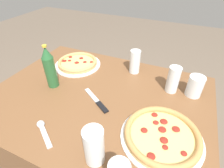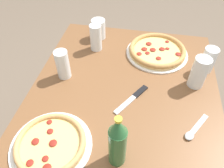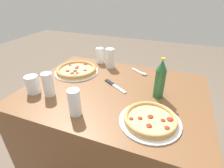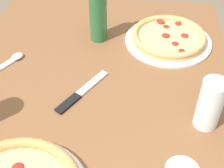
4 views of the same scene
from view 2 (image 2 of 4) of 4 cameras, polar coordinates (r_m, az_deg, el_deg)
The scene contains 11 objects.
table at distance 1.28m, azimuth 2.11°, elevation -15.00°, with size 1.14×0.86×0.75m.
pizza_veggie at distance 1.22m, azimuth 11.71°, elevation 8.50°, with size 0.33×0.33×0.04m.
pizza_margherita at distance 0.85m, azimuth -15.75°, elevation -14.86°, with size 0.30×0.30×0.04m.
glass_red_wine at distance 1.31m, azimuth -3.52°, elevation 13.92°, with size 0.08×0.08×0.11m.
glass_mango_juice at distance 1.16m, azimuth 23.76°, elevation 5.51°, with size 0.07×0.07×0.13m.
glass_cola at distance 1.20m, azimuth -4.23°, elevation 11.70°, with size 0.06×0.06×0.15m.
glass_lemonade at distance 1.05m, azimuth 21.68°, elevation 2.58°, with size 0.07×0.07×0.15m.
glass_iced_tea at distance 1.05m, azimuth -12.69°, elevation 4.69°, with size 0.06×0.06×0.14m.
beer_bottle at distance 0.72m, azimuth 1.45°, elevation -14.95°, with size 0.06×0.06×0.25m.
knife at distance 0.97m, azimuth 5.46°, elevation -3.65°, with size 0.19×0.13×0.01m.
spoon at distance 0.92m, azimuth 20.48°, elevation -11.44°, with size 0.15×0.11×0.02m.
Camera 2 is at (-0.62, -0.07, 1.49)m, focal length 35.00 mm.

